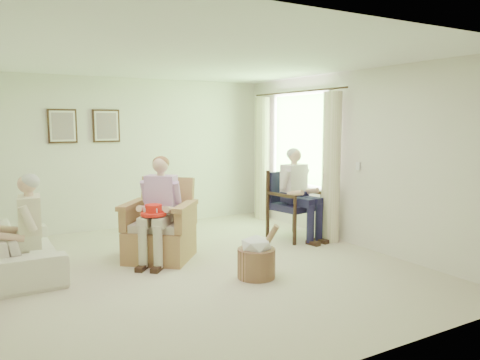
# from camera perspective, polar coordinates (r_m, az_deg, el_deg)

# --- Properties ---
(floor) EXTENTS (5.50, 5.50, 0.00)m
(floor) POSITION_cam_1_polar(r_m,az_deg,el_deg) (6.10, -4.85, -10.56)
(floor) COLOR beige
(floor) RESTS_ON ground
(back_wall) EXTENTS (5.00, 0.04, 2.60)m
(back_wall) POSITION_cam_1_polar(r_m,az_deg,el_deg) (8.40, -12.95, 3.19)
(back_wall) COLOR silver
(back_wall) RESTS_ON ground
(front_wall) EXTENTS (5.00, 0.04, 2.60)m
(front_wall) POSITION_cam_1_polar(r_m,az_deg,el_deg) (3.56, 14.11, -1.98)
(front_wall) COLOR silver
(front_wall) RESTS_ON ground
(right_wall) EXTENTS (0.04, 5.50, 2.60)m
(right_wall) POSITION_cam_1_polar(r_m,az_deg,el_deg) (7.25, 13.23, 2.59)
(right_wall) COLOR silver
(right_wall) RESTS_ON ground
(ceiling) EXTENTS (5.00, 5.50, 0.02)m
(ceiling) POSITION_cam_1_polar(r_m,az_deg,el_deg) (5.86, -5.12, 14.45)
(ceiling) COLOR white
(ceiling) RESTS_ON back_wall
(window) EXTENTS (0.13, 2.50, 1.63)m
(window) POSITION_cam_1_polar(r_m,az_deg,el_deg) (8.13, 7.29, 5.20)
(window) COLOR #2D6B23
(window) RESTS_ON right_wall
(curtain_left) EXTENTS (0.34, 0.34, 2.30)m
(curtain_left) POSITION_cam_1_polar(r_m,az_deg,el_deg) (7.31, 11.05, 1.50)
(curtain_left) COLOR beige
(curtain_left) RESTS_ON ground
(curtain_right) EXTENTS (0.34, 0.34, 2.30)m
(curtain_right) POSITION_cam_1_polar(r_m,az_deg,el_deg) (8.88, 2.73, 2.59)
(curtain_right) COLOR beige
(curtain_right) RESTS_ON ground
(framed_print_left) EXTENTS (0.45, 0.05, 0.55)m
(framed_print_left) POSITION_cam_1_polar(r_m,az_deg,el_deg) (8.09, -20.82, 6.17)
(framed_print_left) COLOR #382114
(framed_print_left) RESTS_ON back_wall
(framed_print_right) EXTENTS (0.45, 0.05, 0.55)m
(framed_print_right) POSITION_cam_1_polar(r_m,az_deg,el_deg) (8.23, -15.98, 6.36)
(framed_print_right) COLOR #382114
(framed_print_right) RESTS_ON back_wall
(wicker_armchair) EXTENTS (0.85, 0.84, 1.08)m
(wicker_armchair) POSITION_cam_1_polar(r_m,az_deg,el_deg) (6.46, -9.87, -6.48)
(wicker_armchair) COLOR #B18053
(wicker_armchair) RESTS_ON ground
(wood_armchair) EXTENTS (0.68, 0.64, 1.05)m
(wood_armchair) POSITION_cam_1_polar(r_m,az_deg,el_deg) (7.54, 6.26, -2.63)
(wood_armchair) COLOR black
(wood_armchair) RESTS_ON ground
(sofa) EXTENTS (1.90, 0.74, 0.56)m
(sofa) POSITION_cam_1_polar(r_m,az_deg,el_deg) (6.47, -24.79, -7.61)
(sofa) COLOR #EFE4CE
(sofa) RESTS_ON ground
(person_wicker) EXTENTS (0.40, 0.62, 1.37)m
(person_wicker) POSITION_cam_1_polar(r_m,az_deg,el_deg) (6.23, -9.50, -2.62)
(person_wicker) COLOR #BFB59A
(person_wicker) RESTS_ON ground
(person_dark) EXTENTS (0.40, 0.62, 1.41)m
(person_dark) POSITION_cam_1_polar(r_m,az_deg,el_deg) (7.37, 7.08, -0.83)
(person_dark) COLOR #1B1938
(person_dark) RESTS_ON ground
(person_sofa) EXTENTS (0.42, 0.62, 1.23)m
(person_sofa) POSITION_cam_1_polar(r_m,az_deg,el_deg) (5.89, -24.55, -4.86)
(person_sofa) COLOR beige
(person_sofa) RESTS_ON ground
(red_hat) EXTENTS (0.33, 0.33, 0.14)m
(red_hat) POSITION_cam_1_polar(r_m,az_deg,el_deg) (6.06, -10.49, -3.77)
(red_hat) COLOR red
(red_hat) RESTS_ON person_wicker
(hatbox) EXTENTS (0.53, 0.53, 0.67)m
(hatbox) POSITION_cam_1_polar(r_m,az_deg,el_deg) (5.63, 2.03, -9.28)
(hatbox) COLOR tan
(hatbox) RESTS_ON ground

